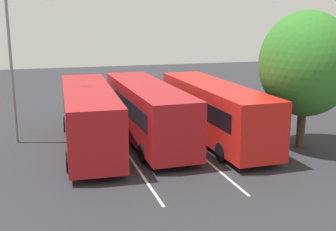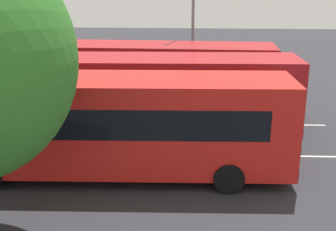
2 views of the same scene
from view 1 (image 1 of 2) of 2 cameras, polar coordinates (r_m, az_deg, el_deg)
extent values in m
plane|color=#2B2B30|center=(23.67, -1.98, -3.71)|extent=(74.81, 74.81, 0.00)
cube|color=red|center=(24.08, 6.15, 0.79)|extent=(11.21, 2.85, 2.84)
cube|color=black|center=(28.98, 1.73, 4.49)|extent=(0.19, 2.18, 1.19)
cube|color=black|center=(23.55, 3.48, 1.41)|extent=(9.35, 0.40, 0.91)
cube|color=black|center=(24.52, 8.75, 1.75)|extent=(9.35, 0.40, 0.91)
cube|color=black|center=(28.93, 1.72, 5.43)|extent=(0.17, 1.98, 0.32)
cube|color=black|center=(29.37, 1.68, 0.71)|extent=(0.18, 2.28, 0.36)
cylinder|color=black|center=(27.17, 0.75, -0.48)|extent=(0.93, 0.31, 0.92)
cylinder|color=black|center=(28.00, 5.32, -0.13)|extent=(0.93, 0.31, 0.92)
cylinder|color=black|center=(20.81, 7.09, -4.88)|extent=(0.93, 0.31, 0.92)
cylinder|color=black|center=(21.88, 12.71, -4.21)|extent=(0.93, 0.31, 0.92)
cube|color=#AD191E|center=(23.88, -2.80, 0.75)|extent=(11.20, 2.84, 2.84)
cube|color=#19232D|center=(29.03, -5.69, 4.45)|extent=(0.19, 2.18, 1.19)
cube|color=#19232D|center=(23.53, -5.65, 1.36)|extent=(9.35, 0.39, 0.91)
cube|color=#19232D|center=(24.15, -0.04, 1.73)|extent=(9.35, 0.39, 0.91)
cube|color=black|center=(28.98, -5.72, 5.38)|extent=(0.16, 1.98, 0.32)
cube|color=black|center=(29.41, -5.62, 0.67)|extent=(0.17, 2.28, 0.36)
cylinder|color=black|center=(27.30, -7.12, -0.52)|extent=(0.93, 0.31, 0.92)
cylinder|color=black|center=(27.82, -2.36, -0.17)|extent=(0.93, 0.31, 0.92)
cylinder|color=black|center=(20.60, -3.33, -4.98)|extent=(0.93, 0.31, 0.92)
cylinder|color=black|center=(21.29, 2.84, -4.38)|extent=(0.93, 0.31, 0.92)
cube|color=#AD191E|center=(22.99, -10.49, 0.05)|extent=(11.20, 2.83, 2.84)
cube|color=black|center=(28.26, -11.34, 4.02)|extent=(0.19, 2.18, 1.19)
cube|color=black|center=(22.87, -13.54, 0.71)|extent=(9.35, 0.37, 0.91)
cube|color=black|center=(23.02, -7.52, 1.04)|extent=(9.35, 0.37, 0.91)
cube|color=black|center=(28.21, -11.39, 4.98)|extent=(0.16, 1.98, 0.32)
cube|color=black|center=(28.66, -11.17, 0.15)|extent=(0.17, 2.28, 0.36)
cylinder|color=black|center=(26.71, -13.43, -1.09)|extent=(0.93, 0.31, 0.92)
cylinder|color=black|center=(26.83, -8.40, -0.81)|extent=(0.93, 0.31, 0.92)
cylinder|color=black|center=(19.87, -13.01, -6.01)|extent=(0.93, 0.31, 0.92)
cylinder|color=black|center=(20.03, -6.24, -5.58)|extent=(0.93, 0.31, 0.92)
cylinder|color=#232833|center=(29.86, -10.15, 0.45)|extent=(0.13, 0.13, 0.81)
cylinder|color=#232833|center=(29.97, -10.39, 0.48)|extent=(0.13, 0.13, 0.81)
cylinder|color=olive|center=(29.77, -10.33, 1.83)|extent=(0.45, 0.45, 0.64)
sphere|color=tan|center=(29.69, -10.36, 2.64)|extent=(0.22, 0.22, 0.22)
cylinder|color=gray|center=(24.43, -20.07, 5.50)|extent=(0.16, 0.16, 7.90)
cylinder|color=#4C3823|center=(23.84, 17.28, -1.07)|extent=(0.44, 0.44, 2.50)
ellipsoid|color=#337A28|center=(23.30, 17.82, 6.56)|extent=(5.18, 4.66, 5.44)
cube|color=silver|center=(24.13, 2.02, -3.37)|extent=(15.88, 0.40, 0.01)
cube|color=silver|center=(23.33, -6.12, -4.02)|extent=(15.88, 0.40, 0.01)
camera|label=2|loc=(32.70, 26.45, 10.54)|focal=47.51mm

